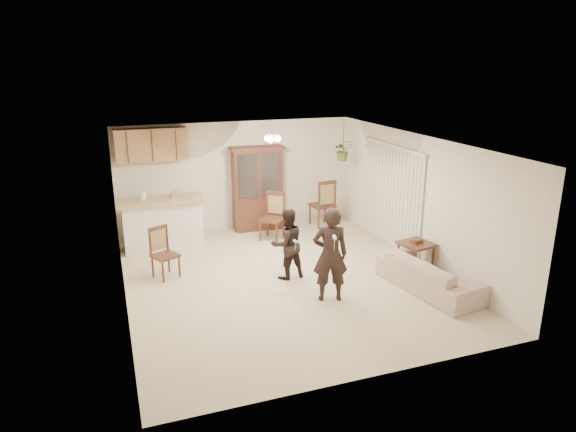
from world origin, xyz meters
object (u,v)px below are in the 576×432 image
object	(u,v)px
sofa	(430,271)
china_hutch	(258,189)
child	(287,243)
chair_hutch_right	(322,213)
side_table	(415,258)
chair_bar	(166,263)
chair_hutch_left	(272,227)
adult	(330,249)

from	to	relation	value
sofa	china_hutch	xyz separation A→B (m)	(-1.81, 4.27, 0.60)
child	china_hutch	size ratio (longest dim) A/B	0.69
china_hutch	chair_hutch_right	xyz separation A→B (m)	(1.50, -0.30, -0.64)
side_table	chair_hutch_right	size ratio (longest dim) A/B	0.59
chair_bar	chair_hutch_left	xyz separation A→B (m)	(2.47, 1.30, 0.03)
chair_bar	side_table	bearing A→B (deg)	-43.76
side_table	chair_bar	world-z (taller)	chair_bar
adult	china_hutch	size ratio (longest dim) A/B	0.92
child	chair_hutch_right	size ratio (longest dim) A/B	1.18
china_hutch	chair_hutch_right	world-z (taller)	china_hutch
sofa	child	bearing A→B (deg)	49.16
chair_bar	chair_hutch_left	world-z (taller)	chair_hutch_left
sofa	chair_hutch_right	size ratio (longest dim) A/B	1.63
child	chair_bar	bearing A→B (deg)	-28.41
side_table	chair_hutch_left	distance (m)	3.32
chair_hutch_right	china_hutch	bearing A→B (deg)	-18.70
child	chair_hutch_left	distance (m)	2.13
child	chair_hutch_right	xyz separation A→B (m)	(1.82, 2.62, -0.35)
china_hutch	side_table	distance (m)	4.13
chair_bar	chair_hutch_right	world-z (taller)	chair_hutch_right
adult	chair_hutch_left	bearing A→B (deg)	-74.91
chair_hutch_left	chair_hutch_right	xyz separation A→B (m)	(1.44, 0.56, 0.02)
sofa	side_table	distance (m)	0.72
side_table	chair_hutch_left	world-z (taller)	chair_hutch_left
child	chair_hutch_left	bearing A→B (deg)	-108.73
chair_hutch_left	chair_bar	bearing A→B (deg)	-110.56
sofa	china_hutch	world-z (taller)	china_hutch
chair_bar	chair_hutch_right	distance (m)	4.33
child	side_table	world-z (taller)	child
child	chair_hutch_right	world-z (taller)	child
child	chair_hutch_left	size ratio (longest dim) A/B	1.27
child	chair_bar	world-z (taller)	child
sofa	side_table	xyz separation A→B (m)	(0.17, 0.70, -0.05)
sofa	chair_hutch_left	bearing A→B (deg)	18.61
chair_hutch_right	chair_hutch_left	bearing A→B (deg)	13.95
sofa	chair_bar	xyz separation A→B (m)	(-4.21, 2.11, -0.10)
adult	side_table	bearing A→B (deg)	-151.74
adult	side_table	xyz separation A→B (m)	(1.94, 0.44, -0.58)
sofa	child	distance (m)	2.53
adult	child	xyz separation A→B (m)	(-0.36, 1.08, -0.22)
chair_hutch_left	chair_hutch_right	bearing A→B (deg)	62.90
chair_bar	chair_hutch_right	bearing A→B (deg)	-0.56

